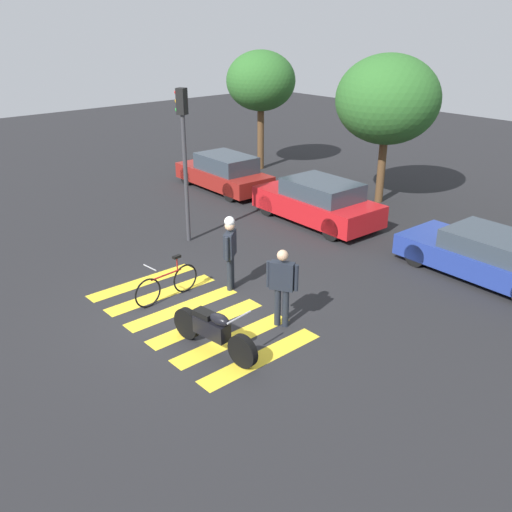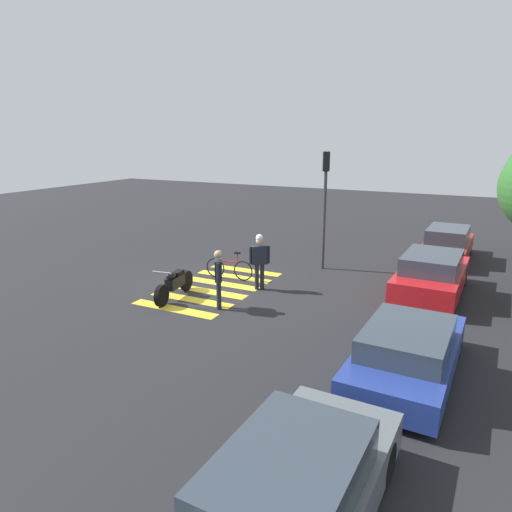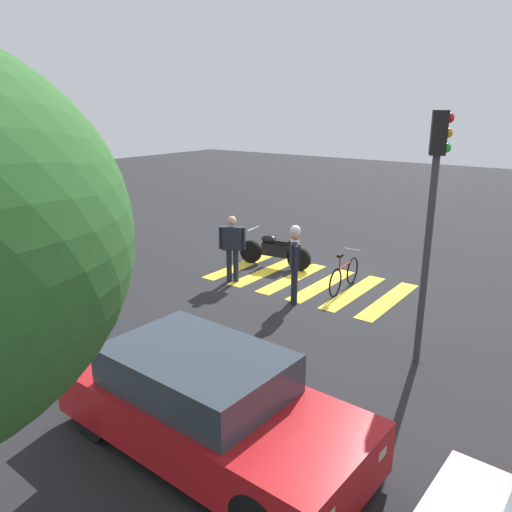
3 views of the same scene
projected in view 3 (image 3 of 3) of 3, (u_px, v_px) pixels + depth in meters
The scene contains 8 objects.
ground_plane at pixel (307, 282), 13.25m from camera, with size 60.00×60.00×0.00m, color #232326.
police_motorcycle at pixel (274, 251), 14.37m from camera, with size 2.23×0.62×1.05m.
leaning_bicycle at pixel (344, 275), 12.54m from camera, with size 0.46×1.80×1.01m.
officer_on_foot at pixel (295, 258), 11.53m from camera, with size 0.46×0.57×1.87m.
officer_by_motorcycle at pixel (232, 244), 12.98m from camera, with size 0.62×0.43×1.76m.
crosswalk_stripes at pixel (307, 281), 13.25m from camera, with size 4.95×2.86×0.01m.
car_red_convertible at pixel (207, 405), 6.62m from camera, with size 4.39×1.98×1.40m.
traffic_light_pole at pixel (433, 201), 8.29m from camera, with size 0.36×0.32×4.39m.
Camera 3 is at (-6.38, 10.83, 4.45)m, focal length 35.27 mm.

